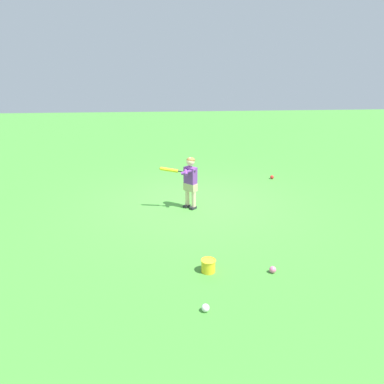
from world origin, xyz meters
The scene contains 6 objects.
ground_plane centered at (0.00, 0.00, 0.00)m, with size 40.00×40.00×0.00m, color #479338.
child_batter centered at (0.21, 0.34, 0.65)m, with size 0.77×0.35×1.08m.
play_ball_midfield centered at (-0.71, 2.98, 0.05)m, with size 0.10×0.10×0.10m, color pink.
play_ball_far_left centered at (-2.21, -1.58, 0.05)m, with size 0.10×0.10×0.10m, color red.
play_ball_behind_batter centered at (0.35, 3.73, 0.05)m, with size 0.10×0.10×0.10m, color white.
toy_bucket centered at (0.19, 2.86, 0.10)m, with size 0.22×0.22×0.19m.
Camera 1 is at (0.88, 7.17, 2.65)m, focal length 32.79 mm.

